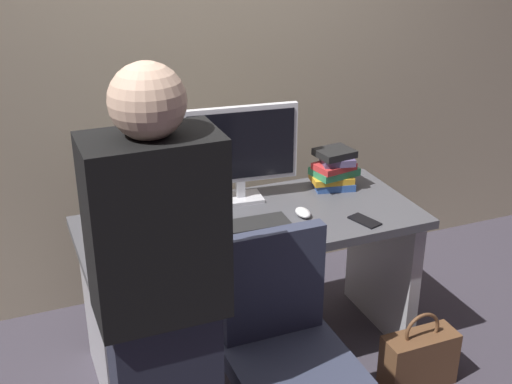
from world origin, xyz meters
The scene contains 13 objects.
ground_plane centered at (0.00, 0.00, 0.00)m, with size 9.00×9.00×0.00m, color #3D3842.
wall_back centered at (0.00, 0.79, 1.50)m, with size 6.40×0.10×3.00m, color tan.
desk centered at (0.00, 0.00, 0.51)m, with size 1.53×0.66×0.73m.
office_chair centered at (-0.12, -0.65, 0.43)m, with size 0.52×0.52×0.94m.
person_at_desk centered at (-0.60, -0.73, 0.84)m, with size 0.40×0.24×1.64m.
monitor centered at (0.03, 0.21, 0.98)m, with size 0.54×0.16×0.46m.
keyboard centered at (-0.08, -0.07, 0.74)m, with size 0.43×0.13×0.02m, color #262626.
mouse centered at (0.22, -0.06, 0.75)m, with size 0.06×0.10×0.03m, color white.
cup_near_keyboard centered at (-0.39, -0.06, 0.78)m, with size 0.07×0.07×0.10m, color #3372B2.
cup_by_monitor centered at (-0.55, 0.11, 0.78)m, with size 0.08×0.08×0.09m, color #3372B2.
book_stack centered at (0.50, 0.17, 0.83)m, with size 0.24×0.19×0.20m.
cell_phone centered at (0.45, -0.21, 0.73)m, with size 0.07×0.14×0.01m, color black.
handbag centered at (0.61, -0.49, 0.14)m, with size 0.34×0.14×0.38m.
Camera 1 is at (-0.99, -2.48, 2.05)m, focal length 47.03 mm.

